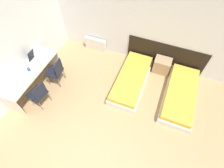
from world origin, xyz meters
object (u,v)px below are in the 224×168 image
(chair_near_laptop, at_px, (56,71))
(chair_near_notebook, at_px, (38,93))
(nightstand, at_px, (162,65))
(bed_near_door, at_px, (180,95))
(laptop, at_px, (35,59))
(bed_near_window, at_px, (132,80))

(chair_near_laptop, height_order, chair_near_notebook, same)
(nightstand, relative_size, chair_near_notebook, 0.57)
(bed_near_door, bearing_deg, laptop, -168.37)
(chair_near_laptop, bearing_deg, bed_near_door, 6.49)
(chair_near_notebook, bearing_deg, chair_near_laptop, 97.74)
(bed_near_door, bearing_deg, chair_near_laptop, -167.52)
(chair_near_laptop, relative_size, laptop, 2.45)
(bed_near_door, xyz_separation_m, chair_near_notebook, (-3.54, -1.62, 0.35))
(bed_near_door, relative_size, chair_near_notebook, 2.26)
(bed_near_window, bearing_deg, bed_near_door, 0.00)
(laptop, bearing_deg, bed_near_window, 16.87)
(bed_near_window, distance_m, laptop, 2.83)
(nightstand, distance_m, chair_near_notebook, 3.73)
(bed_near_door, bearing_deg, bed_near_window, 180.00)
(bed_near_window, height_order, chair_near_notebook, chair_near_notebook)
(chair_near_laptop, height_order, laptop, laptop)
(bed_near_door, height_order, chair_near_notebook, chair_near_notebook)
(bed_near_window, xyz_separation_m, bed_near_door, (1.46, 0.00, 0.00))
(nightstand, height_order, laptop, laptop)
(laptop, bearing_deg, chair_near_notebook, -56.19)
(nightstand, xyz_separation_m, chair_near_laptop, (-2.81, -1.61, 0.26))
(nightstand, relative_size, chair_near_laptop, 0.57)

